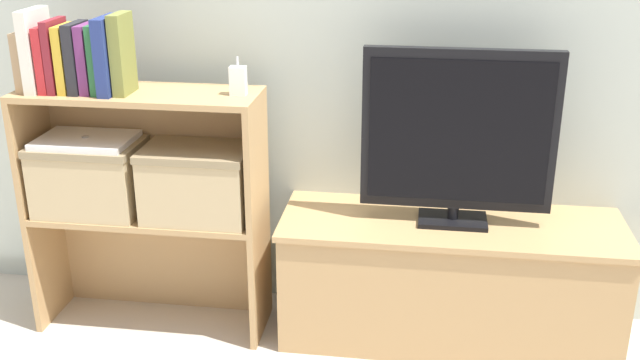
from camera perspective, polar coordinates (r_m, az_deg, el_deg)
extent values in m
plane|color=#BCB2A3|center=(2.53, -0.44, -13.19)|extent=(16.00, 16.00, 0.00)
cube|color=tan|center=(2.57, 9.73, -7.71)|extent=(1.10, 0.37, 0.41)
cube|color=tan|center=(2.48, 10.03, -3.38)|extent=(1.12, 0.39, 0.02)
cube|color=black|center=(2.47, 10.06, -3.01)|extent=(0.22, 0.14, 0.02)
cylinder|color=black|center=(2.46, 10.10, -2.42)|extent=(0.04, 0.04, 0.04)
cube|color=black|center=(2.36, 10.52, 3.73)|extent=(0.60, 0.04, 0.51)
cube|color=black|center=(2.34, 10.53, 3.59)|extent=(0.55, 0.00, 0.45)
cube|color=tan|center=(2.83, -19.88, -5.78)|extent=(0.02, 0.27, 0.42)
cube|color=tan|center=(2.57, -4.58, -7.22)|extent=(0.02, 0.27, 0.42)
cube|color=tan|center=(2.78, -11.73, -5.37)|extent=(0.74, 0.02, 0.42)
cube|color=tan|center=(2.59, -12.95, -2.56)|extent=(0.74, 0.27, 0.02)
cube|color=tan|center=(2.67, -20.98, 2.29)|extent=(0.02, 0.27, 0.42)
cube|color=tan|center=(2.40, -4.86, 1.62)|extent=(0.02, 0.27, 0.42)
cube|color=tan|center=(2.62, -12.40, 2.87)|extent=(0.74, 0.02, 0.42)
cube|color=tan|center=(2.46, -13.74, 6.36)|extent=(0.74, 0.27, 0.02)
cube|color=tan|center=(2.56, -21.49, 8.45)|extent=(0.03, 0.12, 0.19)
cube|color=silver|center=(2.53, -20.81, 9.23)|extent=(0.03, 0.16, 0.26)
cube|color=#B22328|center=(2.52, -19.98, 8.70)|extent=(0.03, 0.14, 0.21)
cube|color=maroon|center=(2.50, -19.44, 8.93)|extent=(0.02, 0.14, 0.23)
cube|color=gold|center=(2.49, -18.72, 8.77)|extent=(0.03, 0.13, 0.21)
cube|color=#232328|center=(2.47, -17.97, 8.86)|extent=(0.03, 0.13, 0.22)
cube|color=#6B2D66|center=(2.46, -17.22, 8.83)|extent=(0.03, 0.12, 0.21)
cube|color=#286638|center=(2.44, -16.49, 8.87)|extent=(0.02, 0.13, 0.22)
cube|color=navy|center=(2.43, -15.76, 9.13)|extent=(0.04, 0.16, 0.24)
cube|color=olive|center=(2.41, -14.83, 9.27)|extent=(0.04, 0.12, 0.25)
cube|color=white|center=(2.34, -6.26, 7.52)|extent=(0.05, 0.04, 0.09)
cylinder|color=silver|center=(2.33, -6.31, 8.96)|extent=(0.01, 0.01, 0.03)
cube|color=tan|center=(2.60, -17.11, 0.21)|extent=(0.34, 0.23, 0.24)
cube|color=#917E5B|center=(2.57, -17.37, 2.46)|extent=(0.35, 0.24, 0.02)
cube|color=tan|center=(2.47, -9.30, -0.22)|extent=(0.34, 0.23, 0.24)
cube|color=#917E5B|center=(2.43, -9.44, 2.15)|extent=(0.35, 0.24, 0.02)
cube|color=white|center=(2.56, -17.42, 2.93)|extent=(0.31, 0.22, 0.02)
cylinder|color=#99999E|center=(2.56, -17.45, 3.17)|extent=(0.02, 0.02, 0.00)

